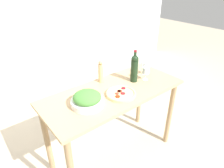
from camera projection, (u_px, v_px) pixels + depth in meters
name	position (u px, v px, depth m)	size (l,w,h in m)	color
ground_plane	(114.00, 154.00, 2.39)	(14.00, 14.00, 0.00)	#BCAD93
wall_back	(31.00, 16.00, 3.17)	(6.40, 0.08, 2.60)	silver
prep_counter	(114.00, 102.00, 2.03)	(1.43, 0.62, 0.89)	tan
wine_bottle	(134.00, 68.00, 2.06)	(0.08, 0.08, 0.34)	black
wine_glass_near	(146.00, 71.00, 2.11)	(0.08, 0.08, 0.15)	silver
wine_glass_far	(146.00, 66.00, 2.22)	(0.08, 0.08, 0.15)	silver
pepper_mill	(101.00, 72.00, 2.06)	(0.05, 0.05, 0.24)	tan
salad_bowl	(87.00, 99.00, 1.72)	(0.29, 0.29, 0.13)	white
homemade_pizza	(121.00, 94.00, 1.88)	(0.28, 0.28, 0.03)	#DBC189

